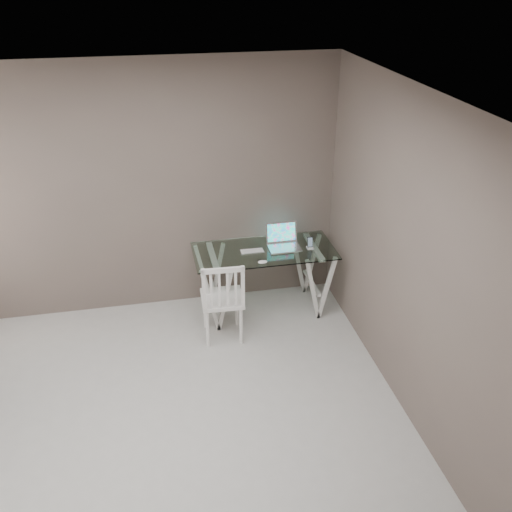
# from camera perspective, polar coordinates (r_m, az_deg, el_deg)

# --- Properties ---
(room) EXTENTS (4.50, 4.52, 2.71)m
(room) POSITION_cam_1_polar(r_m,az_deg,el_deg) (3.87, -10.73, -0.56)
(room) COLOR #B2B0AB
(room) RESTS_ON ground
(desk) EXTENTS (1.50, 0.70, 0.75)m
(desk) POSITION_cam_1_polar(r_m,az_deg,el_deg) (6.23, 0.79, -2.39)
(desk) COLOR silver
(desk) RESTS_ON ground
(chair) EXTENTS (0.44, 0.44, 0.91)m
(chair) POSITION_cam_1_polar(r_m,az_deg,el_deg) (5.70, -3.35, -4.20)
(chair) COLOR white
(chair) RESTS_ON ground
(laptop) EXTENTS (0.34, 0.29, 0.24)m
(laptop) POSITION_cam_1_polar(r_m,az_deg,el_deg) (6.13, 2.72, 1.49)
(laptop) COLOR silver
(laptop) RESTS_ON desk
(keyboard) EXTENTS (0.26, 0.11, 0.01)m
(keyboard) POSITION_cam_1_polar(r_m,az_deg,el_deg) (6.03, -0.40, 0.50)
(keyboard) COLOR silver
(keyboard) RESTS_ON desk
(mouse) EXTENTS (0.10, 0.06, 0.03)m
(mouse) POSITION_cam_1_polar(r_m,az_deg,el_deg) (5.79, 0.67, -0.61)
(mouse) COLOR white
(mouse) RESTS_ON desk
(phone_dock) EXTENTS (0.07, 0.07, 0.13)m
(phone_dock) POSITION_cam_1_polar(r_m,az_deg,el_deg) (6.11, 5.43, 1.07)
(phone_dock) COLOR white
(phone_dock) RESTS_ON desk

